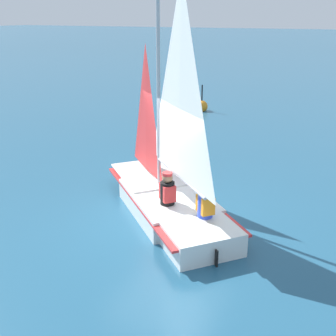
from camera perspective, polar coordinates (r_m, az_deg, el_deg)
ground_plane at (r=9.56m, az=-0.00°, el=-6.00°), size 260.00×260.00×0.00m
sailboat_main at (r=9.24m, az=0.11°, el=-2.32°), size 4.14×4.35×5.09m
sailor_helm at (r=8.80m, az=-0.08°, el=-3.88°), size 0.42×0.43×1.16m
sailor_crew at (r=8.30m, az=5.06°, el=-5.60°), size 0.42×0.43×1.16m
buoy_marker at (r=19.72m, az=4.58°, el=8.33°), size 0.56×0.56×1.27m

